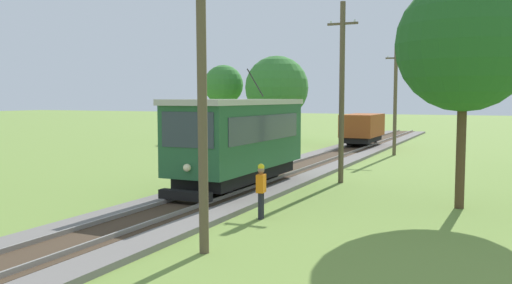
% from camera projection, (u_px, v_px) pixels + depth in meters
% --- Properties ---
extents(red_tram, '(2.60, 8.54, 4.79)m').
position_uv_depth(red_tram, '(239.00, 139.00, 22.19)').
color(red_tram, '#235633').
rests_on(red_tram, rail_right).
extents(freight_car, '(2.40, 5.20, 2.31)m').
position_uv_depth(freight_car, '(362.00, 128.00, 41.58)').
color(freight_car, '#93471E').
rests_on(freight_car, rail_right).
extents(utility_pole_near_tram, '(1.40, 0.33, 8.05)m').
position_uv_depth(utility_pole_near_tram, '(202.00, 87.00, 13.01)').
color(utility_pole_near_tram, brown).
rests_on(utility_pole_near_tram, ground).
extents(utility_pole_mid, '(1.40, 0.24, 8.17)m').
position_uv_depth(utility_pole_mid, '(342.00, 91.00, 24.19)').
color(utility_pole_mid, brown).
rests_on(utility_pole_mid, ground).
extents(utility_pole_far, '(1.40, 0.27, 7.45)m').
position_uv_depth(utility_pole_far, '(395.00, 99.00, 36.12)').
color(utility_pole_far, brown).
rests_on(utility_pole_far, ground).
extents(track_worker, '(0.29, 0.41, 1.78)m').
position_uv_depth(track_worker, '(261.00, 189.00, 17.07)').
color(track_worker, black).
rests_on(track_worker, ground).
extents(tree_right_near, '(5.60, 5.60, 7.60)m').
position_uv_depth(tree_right_near, '(277.00, 88.00, 47.29)').
color(tree_right_near, '#4C3823').
rests_on(tree_right_near, ground).
extents(tree_left_far, '(4.65, 4.65, 8.04)m').
position_uv_depth(tree_left_far, '(464.00, 45.00, 18.37)').
color(tree_left_far, '#4C3823').
rests_on(tree_left_far, ground).
extents(tree_horizon, '(3.71, 3.71, 6.98)m').
position_uv_depth(tree_horizon, '(224.00, 85.00, 50.28)').
color(tree_horizon, '#4C3823').
rests_on(tree_horizon, ground).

